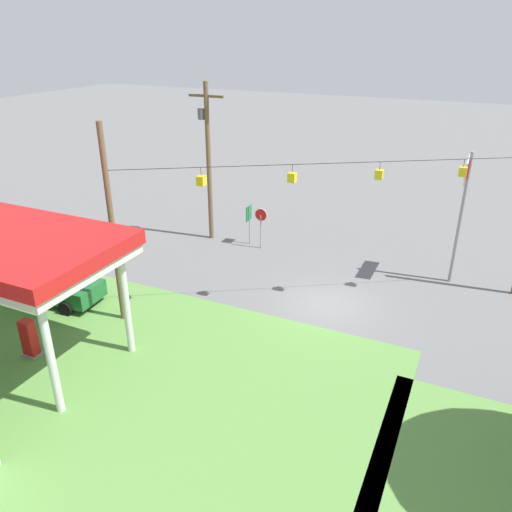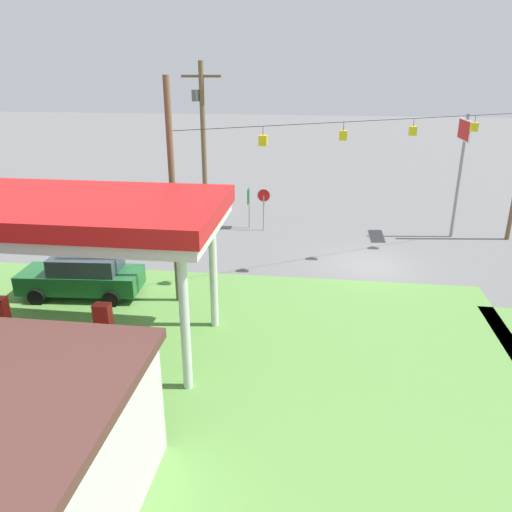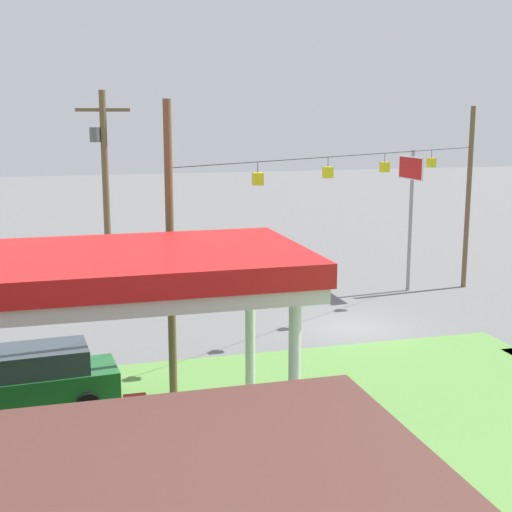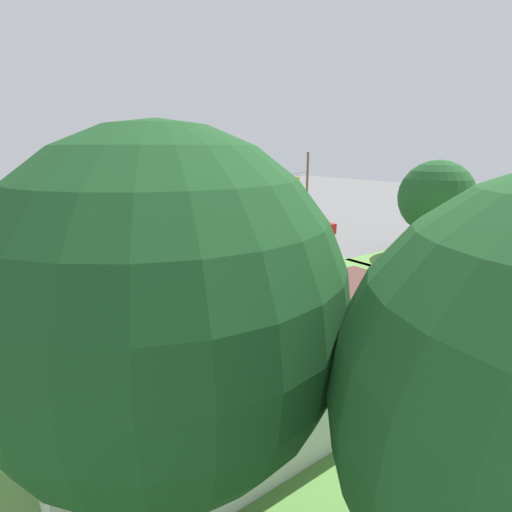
{
  "view_description": "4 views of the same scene",
  "coord_description": "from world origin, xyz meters",
  "px_view_note": "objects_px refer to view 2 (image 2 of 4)",
  "views": [
    {
      "loc": [
        -5.55,
        20.06,
        11.93
      ],
      "look_at": [
        2.69,
        2.23,
        2.97
      ],
      "focal_mm": 35.0,
      "sensor_mm": 36.0,
      "label": 1
    },
    {
      "loc": [
        2.47,
        22.95,
        9.02
      ],
      "look_at": [
        5.13,
        2.65,
        1.23
      ],
      "focal_mm": 35.0,
      "sensor_mm": 36.0,
      "label": 2
    },
    {
      "loc": [
        11.05,
        25.25,
        8.27
      ],
      "look_at": [
        4.11,
        0.31,
        3.19
      ],
      "focal_mm": 50.0,
      "sensor_mm": 36.0,
      "label": 3
    },
    {
      "loc": [
        21.17,
        25.64,
        8.97
      ],
      "look_at": [
        4.55,
        3.07,
        1.5
      ],
      "focal_mm": 28.0,
      "sensor_mm": 36.0,
      "label": 4
    }
  ],
  "objects_px": {
    "route_sign": "(249,200)",
    "car_at_pumps_front": "(83,275)",
    "fuel_pump_near": "(104,327)",
    "gas_station_canopy": "(34,213)",
    "stop_sign_overhead": "(462,150)",
    "utility_pole_main": "(203,138)",
    "stop_sign_roadside": "(264,200)",
    "fuel_pump_far": "(1,320)"
  },
  "relations": [
    {
      "from": "stop_sign_overhead",
      "to": "route_sign",
      "type": "bearing_deg",
      "value": -0.62
    },
    {
      "from": "utility_pole_main",
      "to": "fuel_pump_near",
      "type": "bearing_deg",
      "value": 88.62
    },
    {
      "from": "gas_station_canopy",
      "to": "car_at_pumps_front",
      "type": "bearing_deg",
      "value": -80.1
    },
    {
      "from": "route_sign",
      "to": "fuel_pump_near",
      "type": "bearing_deg",
      "value": 78.19
    },
    {
      "from": "fuel_pump_near",
      "to": "route_sign",
      "type": "height_order",
      "value": "route_sign"
    },
    {
      "from": "route_sign",
      "to": "utility_pole_main",
      "type": "relative_size",
      "value": 0.26
    },
    {
      "from": "gas_station_canopy",
      "to": "route_sign",
      "type": "height_order",
      "value": "gas_station_canopy"
    },
    {
      "from": "car_at_pumps_front",
      "to": "route_sign",
      "type": "relative_size",
      "value": 2.1
    },
    {
      "from": "fuel_pump_near",
      "to": "utility_pole_main",
      "type": "height_order",
      "value": "utility_pole_main"
    },
    {
      "from": "gas_station_canopy",
      "to": "fuel_pump_near",
      "type": "distance_m",
      "value": 4.34
    },
    {
      "from": "fuel_pump_far",
      "to": "utility_pole_main",
      "type": "bearing_deg",
      "value": -106.41
    },
    {
      "from": "fuel_pump_near",
      "to": "car_at_pumps_front",
      "type": "relative_size",
      "value": 0.32
    },
    {
      "from": "route_sign",
      "to": "stop_sign_overhead",
      "type": "bearing_deg",
      "value": 179.38
    },
    {
      "from": "fuel_pump_far",
      "to": "car_at_pumps_front",
      "type": "height_order",
      "value": "car_at_pumps_front"
    },
    {
      "from": "gas_station_canopy",
      "to": "fuel_pump_near",
      "type": "xyz_separation_m",
      "value": [
        -1.88,
        -0.0,
        -3.92
      ]
    },
    {
      "from": "stop_sign_roadside",
      "to": "route_sign",
      "type": "distance_m",
      "value": 0.99
    },
    {
      "from": "fuel_pump_near",
      "to": "stop_sign_roadside",
      "type": "relative_size",
      "value": 0.65
    },
    {
      "from": "car_at_pumps_front",
      "to": "stop_sign_roadside",
      "type": "bearing_deg",
      "value": -126.93
    },
    {
      "from": "fuel_pump_far",
      "to": "stop_sign_overhead",
      "type": "xyz_separation_m",
      "value": [
        -18.22,
        -13.88,
        4.07
      ]
    },
    {
      "from": "stop_sign_roadside",
      "to": "gas_station_canopy",
      "type": "bearing_deg",
      "value": -112.73
    },
    {
      "from": "stop_sign_overhead",
      "to": "gas_station_canopy",
      "type": "bearing_deg",
      "value": 40.35
    },
    {
      "from": "gas_station_canopy",
      "to": "car_at_pumps_front",
      "type": "height_order",
      "value": "gas_station_canopy"
    },
    {
      "from": "fuel_pump_far",
      "to": "route_sign",
      "type": "relative_size",
      "value": 0.67
    },
    {
      "from": "fuel_pump_near",
      "to": "fuel_pump_far",
      "type": "distance_m",
      "value": 3.75
    },
    {
      "from": "fuel_pump_far",
      "to": "stop_sign_overhead",
      "type": "height_order",
      "value": "stop_sign_overhead"
    },
    {
      "from": "route_sign",
      "to": "utility_pole_main",
      "type": "bearing_deg",
      "value": 2.84
    },
    {
      "from": "stop_sign_roadside",
      "to": "fuel_pump_near",
      "type": "bearing_deg",
      "value": -105.74
    },
    {
      "from": "gas_station_canopy",
      "to": "utility_pole_main",
      "type": "height_order",
      "value": "utility_pole_main"
    },
    {
      "from": "gas_station_canopy",
      "to": "stop_sign_overhead",
      "type": "height_order",
      "value": "stop_sign_overhead"
    },
    {
      "from": "stop_sign_roadside",
      "to": "fuel_pump_far",
      "type": "bearing_deg",
      "value": -119.08
    },
    {
      "from": "fuel_pump_far",
      "to": "stop_sign_roadside",
      "type": "distance_m",
      "value": 15.68
    },
    {
      "from": "gas_station_canopy",
      "to": "stop_sign_overhead",
      "type": "bearing_deg",
      "value": -139.65
    },
    {
      "from": "gas_station_canopy",
      "to": "stop_sign_overhead",
      "type": "relative_size",
      "value": 1.77
    },
    {
      "from": "fuel_pump_near",
      "to": "car_at_pumps_front",
      "type": "bearing_deg",
      "value": -56.04
    },
    {
      "from": "route_sign",
      "to": "car_at_pumps_front",
      "type": "bearing_deg",
      "value": 61.95
    },
    {
      "from": "fuel_pump_far",
      "to": "route_sign",
      "type": "distance_m",
      "value": 15.55
    },
    {
      "from": "fuel_pump_near",
      "to": "stop_sign_overhead",
      "type": "distance_m",
      "value": 20.46
    },
    {
      "from": "gas_station_canopy",
      "to": "car_at_pumps_front",
      "type": "xyz_separation_m",
      "value": [
        0.66,
        -3.76,
        -3.74
      ]
    },
    {
      "from": "gas_station_canopy",
      "to": "fuel_pump_far",
      "type": "height_order",
      "value": "gas_station_canopy"
    },
    {
      "from": "stop_sign_roadside",
      "to": "route_sign",
      "type": "bearing_deg",
      "value": 160.3
    },
    {
      "from": "gas_station_canopy",
      "to": "stop_sign_overhead",
      "type": "distance_m",
      "value": 21.45
    },
    {
      "from": "fuel_pump_far",
      "to": "car_at_pumps_front",
      "type": "xyz_separation_m",
      "value": [
        -1.22,
        -3.76,
        0.18
      ]
    }
  ]
}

